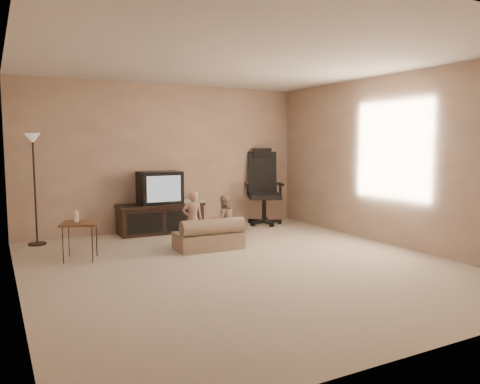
{
  "coord_description": "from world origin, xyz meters",
  "views": [
    {
      "loc": [
        -2.68,
        -4.98,
        1.5
      ],
      "look_at": [
        0.3,
        0.6,
        0.84
      ],
      "focal_mm": 35.0,
      "sensor_mm": 36.0,
      "label": 1
    }
  ],
  "objects_px": {
    "office_chair": "(263,197)",
    "toddler_right": "(224,220)",
    "toddler_left": "(193,219)",
    "floor_lamp": "(34,164)",
    "side_table": "(79,224)",
    "tv_stand": "(161,207)",
    "child_sofa": "(210,237)"
  },
  "relations": [
    {
      "from": "office_chair",
      "to": "toddler_right",
      "type": "xyz_separation_m",
      "value": [
        -1.47,
        -1.31,
        -0.14
      ]
    },
    {
      "from": "toddler_left",
      "to": "toddler_right",
      "type": "distance_m",
      "value": 0.47
    },
    {
      "from": "floor_lamp",
      "to": "side_table",
      "type": "bearing_deg",
      "value": -71.42
    },
    {
      "from": "tv_stand",
      "to": "side_table",
      "type": "distance_m",
      "value": 1.97
    },
    {
      "from": "toddler_right",
      "to": "child_sofa",
      "type": "bearing_deg",
      "value": 33.47
    },
    {
      "from": "toddler_right",
      "to": "floor_lamp",
      "type": "bearing_deg",
      "value": -23.36
    },
    {
      "from": "office_chair",
      "to": "floor_lamp",
      "type": "bearing_deg",
      "value": -158.3
    },
    {
      "from": "office_chair",
      "to": "side_table",
      "type": "xyz_separation_m",
      "value": [
        -3.48,
        -1.21,
        -0.03
      ]
    },
    {
      "from": "child_sofa",
      "to": "toddler_right",
      "type": "distance_m",
      "value": 0.38
    },
    {
      "from": "toddler_right",
      "to": "side_table",
      "type": "bearing_deg",
      "value": 2.56
    },
    {
      "from": "toddler_left",
      "to": "toddler_right",
      "type": "bearing_deg",
      "value": -177.48
    },
    {
      "from": "floor_lamp",
      "to": "toddler_left",
      "type": "bearing_deg",
      "value": -33.0
    },
    {
      "from": "office_chair",
      "to": "floor_lamp",
      "type": "distance_m",
      "value": 3.96
    },
    {
      "from": "office_chair",
      "to": "floor_lamp",
      "type": "height_order",
      "value": "floor_lamp"
    },
    {
      "from": "floor_lamp",
      "to": "toddler_right",
      "type": "bearing_deg",
      "value": -28.7
    },
    {
      "from": "child_sofa",
      "to": "toddler_left",
      "type": "height_order",
      "value": "toddler_left"
    },
    {
      "from": "tv_stand",
      "to": "office_chair",
      "type": "relative_size",
      "value": 1.04
    },
    {
      "from": "child_sofa",
      "to": "toddler_left",
      "type": "relative_size",
      "value": 1.16
    },
    {
      "from": "office_chair",
      "to": "toddler_left",
      "type": "distance_m",
      "value": 2.31
    },
    {
      "from": "office_chair",
      "to": "child_sofa",
      "type": "relative_size",
      "value": 1.48
    },
    {
      "from": "side_table",
      "to": "toddler_right",
      "type": "height_order",
      "value": "toddler_right"
    },
    {
      "from": "tv_stand",
      "to": "toddler_right",
      "type": "xyz_separation_m",
      "value": [
        0.51,
        -1.37,
        -0.06
      ]
    },
    {
      "from": "child_sofa",
      "to": "toddler_right",
      "type": "bearing_deg",
      "value": 30.64
    },
    {
      "from": "child_sofa",
      "to": "toddler_left",
      "type": "bearing_deg",
      "value": 130.8
    },
    {
      "from": "side_table",
      "to": "child_sofa",
      "type": "xyz_separation_m",
      "value": [
        1.72,
        -0.26,
        -0.29
      ]
    },
    {
      "from": "side_table",
      "to": "child_sofa",
      "type": "height_order",
      "value": "side_table"
    },
    {
      "from": "office_chair",
      "to": "child_sofa",
      "type": "bearing_deg",
      "value": -118.26
    },
    {
      "from": "side_table",
      "to": "toddler_right",
      "type": "xyz_separation_m",
      "value": [
        2.01,
        -0.1,
        -0.1
      ]
    },
    {
      "from": "office_chair",
      "to": "toddler_left",
      "type": "height_order",
      "value": "office_chair"
    },
    {
      "from": "floor_lamp",
      "to": "child_sofa",
      "type": "distance_m",
      "value": 2.79
    },
    {
      "from": "side_table",
      "to": "floor_lamp",
      "type": "relative_size",
      "value": 0.4
    },
    {
      "from": "child_sofa",
      "to": "tv_stand",
      "type": "bearing_deg",
      "value": 100.29
    }
  ]
}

